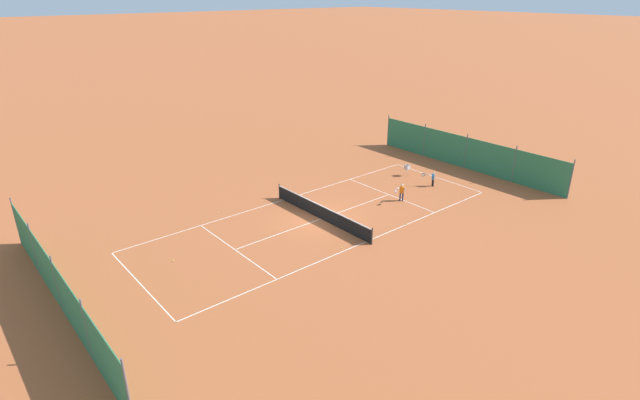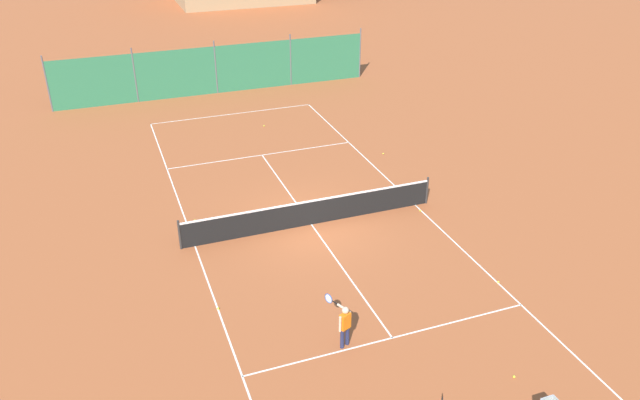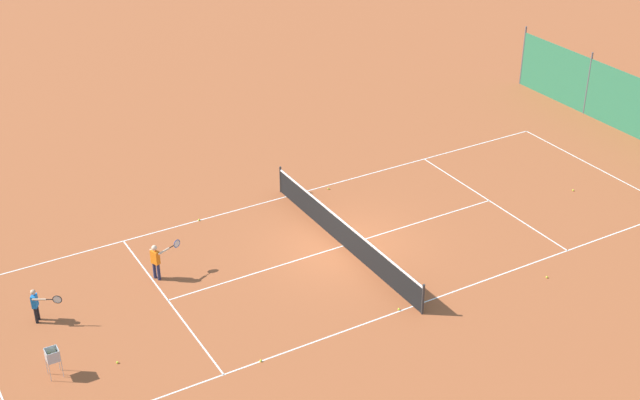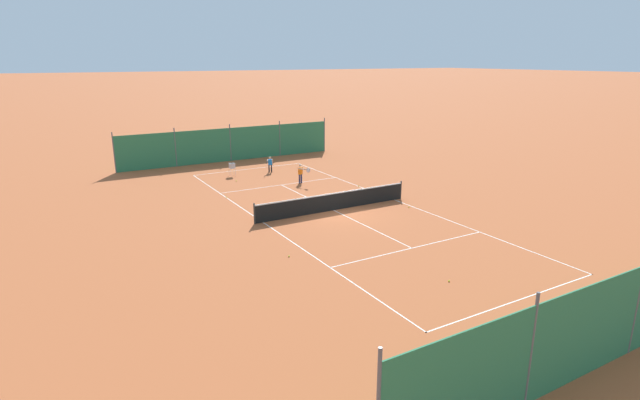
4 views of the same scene
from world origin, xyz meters
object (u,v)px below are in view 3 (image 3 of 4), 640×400
tennis_net (344,233)px  player_far_service (157,259)px  tennis_ball_near_corner (117,362)px  ball_hopper (52,357)px  tennis_ball_by_net_right (573,190)px  tennis_ball_service_box (261,361)px  tennis_ball_alley_right (399,309)px  player_near_baseline (37,303)px  tennis_ball_far_corner (199,220)px  tennis_ball_alley_left (547,277)px  tennis_ball_by_net_left (328,189)px

tennis_net → player_far_service: player_far_service is taller
tennis_ball_near_corner → ball_hopper: 1.80m
tennis_ball_by_net_right → tennis_ball_service_box: bearing=-78.3°
tennis_ball_alley_right → tennis_ball_by_net_right: (-3.02, 10.17, 0.00)m
player_near_baseline → ball_hopper: size_ratio=1.27×
tennis_ball_alley_right → tennis_ball_far_corner: size_ratio=1.00×
tennis_net → player_far_service: size_ratio=7.32×
player_near_baseline → tennis_ball_alley_left: 15.90m
tennis_ball_alley_right → tennis_ball_alley_left: bearing=79.5°
player_far_service → tennis_ball_alley_left: size_ratio=19.00×
player_far_service → tennis_ball_by_net_left: (-2.48, 7.85, -0.70)m
player_far_service → tennis_ball_by_net_left: player_far_service is taller
tennis_ball_alley_left → tennis_ball_far_corner: bearing=-137.9°
tennis_net → tennis_ball_alley_right: bearing=-7.1°
tennis_ball_alley_right → tennis_ball_near_corner: (-1.89, -8.26, 0.00)m
tennis_ball_alley_right → player_far_service: bearing=-133.3°
tennis_ball_by_net_left → tennis_ball_near_corner: (5.95, -10.42, 0.00)m
ball_hopper → tennis_ball_near_corner: bearing=78.0°
tennis_ball_near_corner → tennis_ball_alley_right: bearing=77.1°
player_far_service → tennis_ball_by_net_right: size_ratio=19.00×
tennis_ball_by_net_left → ball_hopper: ball_hopper is taller
tennis_net → ball_hopper: tennis_net is taller
tennis_ball_near_corner → tennis_ball_far_corner: 8.12m
tennis_ball_by_net_left → tennis_ball_service_box: same height
player_far_service → tennis_ball_by_net_right: 16.04m
player_far_service → tennis_ball_by_net_right: (2.34, 15.86, -0.70)m
player_far_service → tennis_ball_far_corner: (-2.77, 2.61, -0.70)m
tennis_ball_alley_right → tennis_ball_by_net_left: 8.13m
tennis_ball_near_corner → tennis_net: bearing=103.8°
tennis_ball_near_corner → tennis_ball_far_corner: bearing=140.3°
tennis_net → tennis_ball_alley_left: size_ratio=139.09×
player_far_service → tennis_net: bearing=78.0°
tennis_ball_far_corner → tennis_ball_service_box: bearing=-11.6°
player_far_service → tennis_ball_alley_right: (5.36, 5.69, -0.70)m
tennis_net → tennis_ball_by_net_right: size_ratio=139.09×
ball_hopper → tennis_ball_service_box: bearing=65.9°
ball_hopper → player_near_baseline: bearing=173.8°
tennis_ball_far_corner → tennis_ball_by_net_right: (5.11, 13.24, 0.00)m
tennis_net → player_near_baseline: size_ratio=8.14×
player_far_service → tennis_ball_service_box: size_ratio=19.00×
tennis_ball_far_corner → tennis_ball_service_box: (8.20, -1.68, 0.00)m
player_near_baseline → tennis_ball_far_corner: 7.30m
player_far_service → tennis_ball_far_corner: bearing=136.7°
tennis_ball_by_net_left → tennis_ball_alley_left: same height
tennis_ball_near_corner → tennis_ball_service_box: same height
tennis_ball_service_box → tennis_net: bearing=128.0°
tennis_ball_alley_left → ball_hopper: (-3.19, -15.04, 0.63)m
tennis_ball_alley_right → tennis_ball_service_box: same height
tennis_ball_near_corner → tennis_ball_by_net_right: size_ratio=1.00×
player_near_baseline → ball_hopper: (2.72, -0.29, -0.00)m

